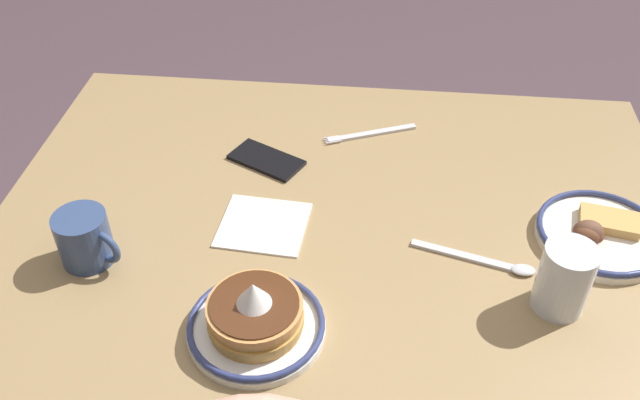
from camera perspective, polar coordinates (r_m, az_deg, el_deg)
The scene contains 9 objects.
dining_table at distance 1.30m, azimuth 1.34°, elevation -4.81°, with size 1.23×0.91×0.73m.
plate_near_main at distance 1.27m, azimuth 22.22°, elevation -2.55°, with size 0.22×0.22×0.05m.
plate_center_pancakes at distance 1.03m, azimuth -5.37°, elevation -9.86°, with size 0.21×0.21×0.10m.
coffee_mug at distance 1.18m, azimuth -18.94°, elevation -3.02°, with size 0.12×0.09×0.09m.
drinking_glass at distance 1.11m, azimuth 19.58°, elevation -6.40°, with size 0.08×0.08×0.12m.
cell_phone at distance 1.36m, azimuth -4.48°, elevation 3.34°, with size 0.14×0.07×0.01m, color black.
paper_napkin at distance 1.21m, azimuth -4.72°, elevation -2.08°, with size 0.15×0.14×0.00m, color white.
fork_near at distance 1.43m, azimuth 4.18°, elevation 5.52°, with size 0.19×0.09×0.01m.
tea_spoon at distance 1.17m, azimuth 13.91°, elevation -5.03°, with size 0.20×0.07×0.01m.
Camera 1 is at (-0.07, 0.91, 1.55)m, focal length 38.48 mm.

